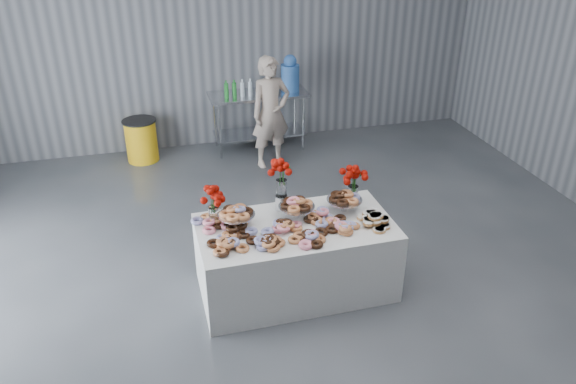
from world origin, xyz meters
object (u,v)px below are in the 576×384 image
object	(u,v)px
prep_table	(259,111)
trash_barrel	(141,140)
person	(271,113)
display_table	(296,257)
water_jug	(290,75)

from	to	relation	value
prep_table	trash_barrel	world-z (taller)	prep_table
person	trash_barrel	distance (m)	2.01
display_table	person	bearing A→B (deg)	81.22
display_table	water_jug	xyz separation A→B (m)	(0.92, 3.60, 0.77)
trash_barrel	display_table	bearing A→B (deg)	-68.94
prep_table	trash_barrel	bearing A→B (deg)	-180.00
display_table	trash_barrel	distance (m)	3.86
person	trash_barrel	bearing A→B (deg)	148.61
prep_table	person	world-z (taller)	person
person	display_table	bearing A→B (deg)	-111.12
prep_table	person	bearing A→B (deg)	-86.26
display_table	trash_barrel	world-z (taller)	display_table
prep_table	water_jug	xyz separation A→B (m)	(0.50, -0.00, 0.53)
water_jug	person	world-z (taller)	person
display_table	person	size ratio (longest dim) A/B	1.17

